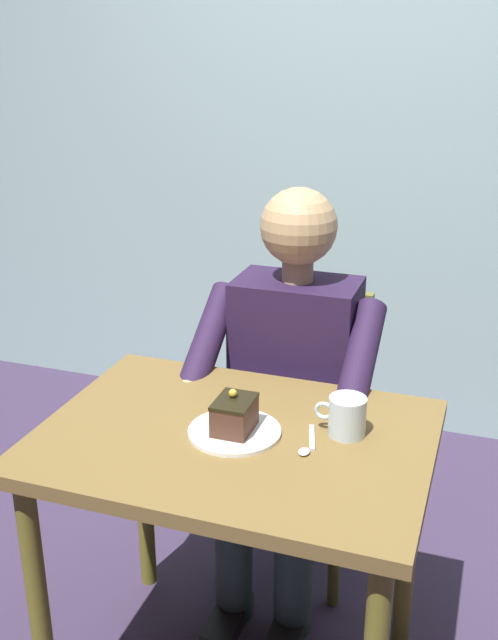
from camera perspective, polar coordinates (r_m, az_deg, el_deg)
The scene contains 8 objects.
cafe_rear_panel at distance 3.13m, azimuth 9.74°, elevation 18.22°, with size 6.40×0.12×3.00m, color #92B2AF.
dining_table at distance 1.82m, azimuth -1.09°, elevation -11.72°, with size 0.92×0.67×0.76m.
chair at distance 2.42m, azimuth 4.08°, elevation -7.41°, with size 0.42×0.42×0.89m.
seated_person at distance 2.20m, azimuth 3.01°, elevation -5.62°, with size 0.53×0.58×1.24m.
dessert_plate at distance 1.76m, azimuth -1.02°, elevation -8.64°, with size 0.22×0.22×0.01m, color white.
cake_slice at distance 1.74m, azimuth -1.03°, elevation -7.35°, with size 0.09×0.11×0.10m.
coffee_cup at distance 1.76m, azimuth 7.50°, elevation -7.26°, with size 0.12×0.09×0.09m.
dessert_spoon at distance 1.72m, azimuth 4.53°, elevation -9.54°, with size 0.04×0.14×0.01m.
Camera 1 is at (-0.54, 1.44, 1.63)m, focal length 41.69 mm.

